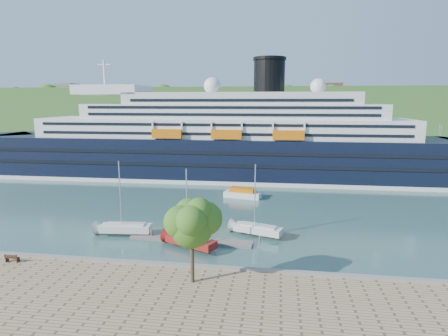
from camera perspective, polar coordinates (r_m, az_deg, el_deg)
ground at (r=42.49m, az=-10.99°, el=-15.31°), size 400.00×400.00×0.00m
far_hillside at (r=181.66m, az=4.23°, el=8.24°), size 400.00×50.00×24.00m
quay_coping at (r=41.84m, az=-11.14°, el=-14.00°), size 220.00×0.50×0.30m
cruise_ship at (r=88.62m, az=-1.77°, el=7.46°), size 124.34×19.67×27.87m
park_bench at (r=47.42m, az=-29.55°, el=-11.77°), size 1.57×0.69×0.99m
promenade_tree at (r=35.93m, az=-4.92°, el=-10.43°), size 5.48×5.48×9.07m
floating_pontoon at (r=50.10m, az=-5.11°, el=-10.88°), size 16.43×3.04×0.36m
sailboat_white_near at (r=52.41m, az=-14.93°, el=-4.80°), size 7.76×2.75×9.83m
sailboat_red at (r=46.22m, az=-5.16°, el=-6.62°), size 7.65×5.03×9.65m
sailboat_white_far at (r=50.54m, az=5.26°, el=-5.28°), size 7.57×4.25×9.43m
tender_launch at (r=71.31m, az=2.84°, el=-3.76°), size 7.38×3.78×1.94m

